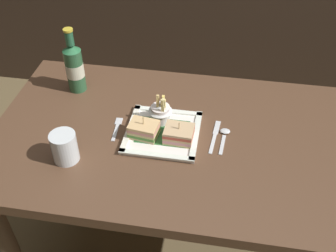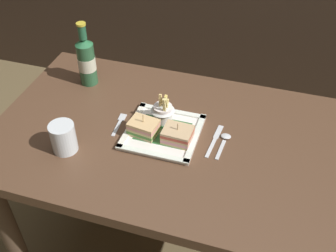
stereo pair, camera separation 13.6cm
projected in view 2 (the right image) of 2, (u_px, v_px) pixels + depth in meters
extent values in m
plane|color=brown|center=(172.00, 251.00, 1.87)|extent=(6.00, 6.00, 0.00)
cube|color=brown|center=(173.00, 140.00, 1.40)|extent=(1.27, 0.77, 0.04)
cylinder|color=#493629|center=(10.00, 232.00, 1.54)|extent=(0.07, 0.07, 0.69)
cylinder|color=#513627|center=(82.00, 130.00, 1.99)|extent=(0.07, 0.07, 0.69)
cylinder|color=#563517|center=(317.00, 181.00, 1.74)|extent=(0.07, 0.07, 0.69)
cube|color=white|center=(163.00, 133.00, 1.39)|extent=(0.25, 0.25, 0.01)
cube|color=#2E6531|center=(163.00, 132.00, 1.39)|extent=(0.17, 0.14, 0.00)
cube|color=white|center=(152.00, 154.00, 1.30)|extent=(0.25, 0.02, 0.01)
cube|color=white|center=(172.00, 111.00, 1.47)|extent=(0.25, 0.02, 0.01)
cube|color=white|center=(132.00, 125.00, 1.41)|extent=(0.02, 0.25, 0.01)
cube|color=white|center=(195.00, 138.00, 1.36)|extent=(0.02, 0.25, 0.01)
cube|color=#D5B886|center=(144.00, 132.00, 1.38)|extent=(0.10, 0.08, 0.01)
cube|color=#548F3C|center=(144.00, 130.00, 1.37)|extent=(0.10, 0.08, 0.01)
cube|color=#DAC380|center=(144.00, 127.00, 1.37)|extent=(0.10, 0.08, 0.01)
cube|color=#E59A8B|center=(144.00, 125.00, 1.36)|extent=(0.10, 0.08, 0.01)
cube|color=#E2B67A|center=(143.00, 123.00, 1.35)|extent=(0.10, 0.08, 0.01)
cylinder|color=tan|center=(143.00, 124.00, 1.36)|extent=(0.00, 0.00, 0.08)
cube|color=tan|center=(177.00, 139.00, 1.35)|extent=(0.10, 0.08, 0.01)
cube|color=pink|center=(178.00, 137.00, 1.35)|extent=(0.10, 0.08, 0.01)
cube|color=tan|center=(178.00, 135.00, 1.34)|extent=(0.10, 0.08, 0.01)
cube|color=#C24E3B|center=(178.00, 133.00, 1.34)|extent=(0.10, 0.08, 0.01)
cube|color=tan|center=(178.00, 130.00, 1.33)|extent=(0.10, 0.08, 0.01)
cylinder|color=tan|center=(178.00, 132.00, 1.33)|extent=(0.00, 0.00, 0.07)
cylinder|color=white|center=(163.00, 113.00, 1.41)|extent=(0.07, 0.07, 0.06)
cone|color=silver|center=(163.00, 107.00, 1.39)|extent=(0.08, 0.08, 0.03)
cube|color=#D8BD54|center=(164.00, 104.00, 1.39)|extent=(0.02, 0.02, 0.08)
cube|color=#F8D17E|center=(160.00, 104.00, 1.39)|extent=(0.01, 0.02, 0.08)
cube|color=#E9D387|center=(164.00, 108.00, 1.37)|extent=(0.01, 0.01, 0.08)
cube|color=#F3D47D|center=(167.00, 105.00, 1.41)|extent=(0.01, 0.01, 0.05)
cube|color=#EEC865|center=(165.00, 103.00, 1.39)|extent=(0.02, 0.01, 0.07)
cube|color=#EFDD87|center=(167.00, 105.00, 1.38)|extent=(0.01, 0.03, 0.07)
cylinder|color=#2D5C39|center=(87.00, 64.00, 1.57)|extent=(0.07, 0.07, 0.17)
cone|color=#2C6D41|center=(84.00, 42.00, 1.51)|extent=(0.07, 0.07, 0.02)
cylinder|color=#255D3D|center=(82.00, 32.00, 1.48)|extent=(0.03, 0.03, 0.06)
cylinder|color=gold|center=(81.00, 24.00, 1.46)|extent=(0.04, 0.04, 0.01)
cylinder|color=beige|center=(87.00, 63.00, 1.57)|extent=(0.07, 0.07, 0.05)
cylinder|color=silver|center=(63.00, 138.00, 1.31)|extent=(0.08, 0.08, 0.10)
cylinder|color=silver|center=(64.00, 141.00, 1.32)|extent=(0.07, 0.07, 0.07)
cube|color=silver|center=(117.00, 128.00, 1.42)|extent=(0.02, 0.09, 0.00)
cube|color=silver|center=(122.00, 117.00, 1.46)|extent=(0.03, 0.04, 0.00)
cube|color=silver|center=(211.00, 148.00, 1.34)|extent=(0.02, 0.10, 0.00)
cube|color=silver|center=(218.00, 132.00, 1.40)|extent=(0.02, 0.07, 0.00)
cube|color=silver|center=(221.00, 150.00, 1.33)|extent=(0.02, 0.10, 0.00)
ellipsoid|color=silver|center=(226.00, 136.00, 1.38)|extent=(0.03, 0.03, 0.01)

